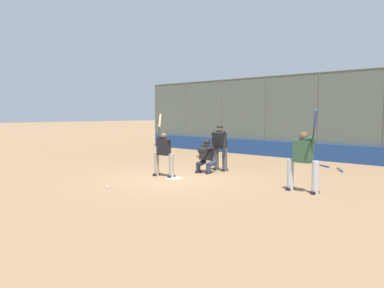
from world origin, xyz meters
TOP-DOWN VIEW (x-y plane):
  - ground_plane at (0.00, 0.00)m, footprint 160.00×160.00m
  - home_plate_marker at (0.00, 0.00)m, footprint 0.43×0.43m
  - backstop_fence at (-0.00, -7.73)m, footprint 19.12×0.08m
  - padding_wall at (0.00, -7.63)m, footprint 18.66×0.18m
  - bleachers_beyond at (0.55, -10.23)m, footprint 13.33×2.50m
  - batter_at_plate at (0.51, 0.00)m, footprint 1.02×0.61m
  - catcher_behind_plate at (0.01, -1.57)m, footprint 0.67×0.78m
  - umpire_home at (-0.06, -2.28)m, footprint 0.67×0.42m
  - batter_on_deck at (-4.03, -0.82)m, footprint 1.03×0.64m
  - spare_bat_near_backstop at (3.64, -6.05)m, footprint 0.78×0.52m
  - spare_bat_by_padding at (2.48, -5.25)m, footprint 0.60×0.65m
  - spare_bat_third_base_side at (-2.46, -5.89)m, footprint 0.77×0.51m
  - spare_bat_first_base_side at (-3.37, -5.19)m, footprint 0.53×0.79m
  - fielding_glove_on_dirt at (3.37, -5.03)m, footprint 0.27×0.21m
  - baseball_loose at (0.23, 2.43)m, footprint 0.07×0.07m

SIDE VIEW (x-z plane):
  - ground_plane at x=0.00m, z-range 0.00..0.00m
  - home_plate_marker at x=0.00m, z-range 0.00..0.01m
  - spare_bat_first_base_side at x=-3.37m, z-range 0.00..0.07m
  - spare_bat_near_backstop at x=3.64m, z-range 0.00..0.07m
  - spare_bat_by_padding at x=2.48m, z-range 0.00..0.07m
  - spare_bat_third_base_side at x=-2.46m, z-range 0.00..0.07m
  - baseball_loose at x=0.23m, z-range 0.00..0.07m
  - fielding_glove_on_dirt at x=3.37m, z-range 0.00..0.10m
  - padding_wall at x=0.00m, z-range 0.00..0.76m
  - bleachers_beyond at x=0.55m, z-range -0.26..1.22m
  - catcher_behind_plate at x=0.01m, z-range 0.02..1.22m
  - batter_at_plate at x=0.51m, z-range -0.24..1.84m
  - batter_on_deck at x=-4.03m, z-range -0.22..1.98m
  - umpire_home at x=-0.06m, z-range 0.06..1.72m
  - backstop_fence at x=0.00m, z-range 0.09..4.03m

